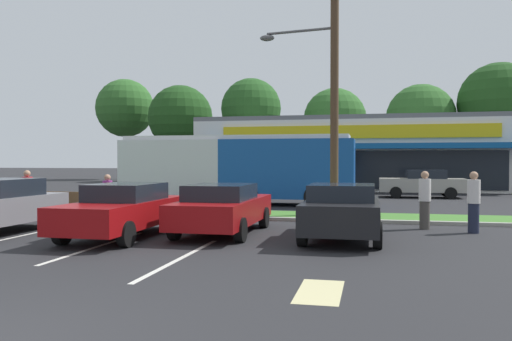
# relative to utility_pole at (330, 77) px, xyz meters

# --- Properties ---
(grass_median) EXTENTS (56.00, 2.20, 0.12)m
(grass_median) POSITION_rel_utility_pole_xyz_m (-2.96, -0.24, -5.07)
(grass_median) COLOR #427A2D
(grass_median) RESTS_ON ground_plane
(curb_lip) EXTENTS (56.00, 0.24, 0.12)m
(curb_lip) POSITION_rel_utility_pole_xyz_m (-2.96, -1.46, -5.07)
(curb_lip) COLOR #99968C
(curb_lip) RESTS_ON ground_plane
(parking_stripe_1) EXTENTS (0.12, 4.80, 0.01)m
(parking_stripe_1) POSITION_rel_utility_pole_xyz_m (-4.99, -7.63, -5.13)
(parking_stripe_1) COLOR silver
(parking_stripe_1) RESTS_ON ground_plane
(parking_stripe_2) EXTENTS (0.12, 4.80, 0.01)m
(parking_stripe_2) POSITION_rel_utility_pole_xyz_m (-2.49, -8.61, -5.13)
(parking_stripe_2) COLOR silver
(parking_stripe_2) RESTS_ON ground_plane
(lot_arrow) EXTENTS (0.70, 1.60, 0.01)m
(lot_arrow) POSITION_rel_utility_pole_xyz_m (0.68, -10.79, -5.13)
(lot_arrow) COLOR beige
(lot_arrow) RESTS_ON ground_plane
(storefront_building) EXTENTS (22.52, 11.82, 5.15)m
(storefront_building) POSITION_rel_utility_pole_xyz_m (0.38, 20.99, -2.55)
(storefront_building) COLOR silver
(storefront_building) RESTS_ON ground_plane
(tree_far_left) EXTENTS (6.28, 6.28, 10.90)m
(tree_far_left) POSITION_rel_utility_pole_xyz_m (-24.75, 32.83, 2.61)
(tree_far_left) COLOR #473323
(tree_far_left) RESTS_ON ground_plane
(tree_left) EXTENTS (6.40, 6.40, 9.55)m
(tree_left) POSITION_rel_utility_pole_xyz_m (-17.12, 29.55, 1.20)
(tree_left) COLOR #473323
(tree_left) RESTS_ON ground_plane
(tree_mid_left) EXTENTS (5.69, 5.69, 9.85)m
(tree_mid_left) POSITION_rel_utility_pole_xyz_m (-9.70, 28.77, 1.85)
(tree_mid_left) COLOR #473323
(tree_mid_left) RESTS_ON ground_plane
(tree_mid) EXTENTS (6.08, 6.08, 9.08)m
(tree_mid) POSITION_rel_utility_pole_xyz_m (-2.03, 31.63, 0.90)
(tree_mid) COLOR #473323
(tree_mid) RESTS_ON ground_plane
(tree_mid_right) EXTENTS (6.23, 6.23, 9.00)m
(tree_mid_right) POSITION_rel_utility_pole_xyz_m (5.83, 30.08, 0.74)
(tree_mid_right) COLOR #473323
(tree_mid_right) RESTS_ON ground_plane
(tree_right) EXTENTS (6.99, 6.99, 10.61)m
(tree_right) POSITION_rel_utility_pole_xyz_m (12.30, 29.69, 1.97)
(tree_right) COLOR #473323
(tree_right) RESTS_ON ground_plane
(utility_pole) EXTENTS (3.10, 2.39, 9.58)m
(utility_pole) POSITION_rel_utility_pole_xyz_m (0.00, 0.00, 0.00)
(utility_pole) COLOR #4C3826
(utility_pole) RESTS_ON ground_plane
(city_bus) EXTENTS (11.15, 2.69, 3.25)m
(city_bus) POSITION_rel_utility_pole_xyz_m (-4.83, 4.87, -3.37)
(city_bus) COLOR #144793
(city_bus) RESTS_ON ground_plane
(bus_stop_bench) EXTENTS (1.60, 0.45, 0.95)m
(bus_stop_bench) POSITION_rel_utility_pole_xyz_m (-9.63, -2.11, -4.63)
(bus_stop_bench) COLOR brown
(bus_stop_bench) RESTS_ON ground_plane
(car_0) EXTENTS (2.00, 4.74, 1.42)m
(car_0) POSITION_rel_utility_pole_xyz_m (-2.66, -4.90, -4.39)
(car_0) COLOR maroon
(car_0) RESTS_ON ground_plane
(car_2) EXTENTS (4.61, 1.92, 1.55)m
(car_2) POSITION_rel_utility_pole_xyz_m (4.26, 11.24, -4.33)
(car_2) COLOR #9E998C
(car_2) RESTS_ON ground_plane
(car_4) EXTENTS (2.00, 4.30, 1.47)m
(car_4) POSITION_rel_utility_pole_xyz_m (0.73, -5.23, -4.36)
(car_4) COLOR black
(car_4) RESTS_ON ground_plane
(car_5) EXTENTS (1.94, 4.77, 1.45)m
(car_5) POSITION_rel_utility_pole_xyz_m (-5.12, -6.11, -4.38)
(car_5) COLOR maroon
(car_5) RESTS_ON ground_plane
(pedestrian_near_bench) EXTENTS (0.36, 0.36, 1.77)m
(pedestrian_near_bench) POSITION_rel_utility_pole_xyz_m (4.34, -3.23, -4.24)
(pedestrian_near_bench) COLOR #1E2338
(pedestrian_near_bench) RESTS_ON ground_plane
(pedestrian_by_pole) EXTENTS (0.36, 0.36, 1.76)m
(pedestrian_by_pole) POSITION_rel_utility_pole_xyz_m (3.05, -2.64, -4.24)
(pedestrian_by_pole) COLOR #47423D
(pedestrian_by_pole) RESTS_ON ground_plane
(pedestrian_mid) EXTENTS (0.33, 0.33, 1.62)m
(pedestrian_mid) POSITION_rel_utility_pole_xyz_m (-7.25, -3.05, -4.32)
(pedestrian_mid) COLOR #1E2338
(pedestrian_mid) RESTS_ON ground_plane
(pedestrian_far) EXTENTS (0.35, 0.35, 1.74)m
(pedestrian_far) POSITION_rel_utility_pole_xyz_m (-10.35, -3.06, -4.26)
(pedestrian_far) COLOR #1E2338
(pedestrian_far) RESTS_ON ground_plane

